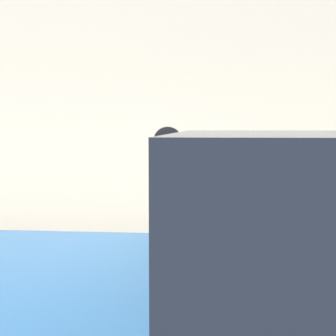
{
  "coord_description": "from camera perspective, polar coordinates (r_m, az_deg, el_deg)",
  "views": [
    {
      "loc": [
        0.56,
        -2.09,
        1.6
      ],
      "look_at": [
        0.29,
        1.26,
        1.3
      ],
      "focal_mm": 50.0,
      "sensor_mm": 36.0,
      "label": 1
    }
  ],
  "objects": [
    {
      "name": "parking_meter",
      "position": [
        3.39,
        -0.0,
        -1.6
      ],
      "size": [
        0.2,
        0.13,
        1.46
      ],
      "color": "#2D2D30",
      "rests_on": "sidewalk"
    },
    {
      "name": "sidewalk",
      "position": [
        4.59,
        -2.83,
        -14.39
      ],
      "size": [
        24.0,
        2.8,
        0.14
      ],
      "color": "#BCB7AD",
      "rests_on": "ground_plane"
    },
    {
      "name": "building_facade",
      "position": [
        6.76,
        -0.41,
        19.3
      ],
      "size": [
        24.0,
        0.3,
        6.52
      ],
      "color": "beige",
      "rests_on": "ground_plane"
    }
  ]
}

